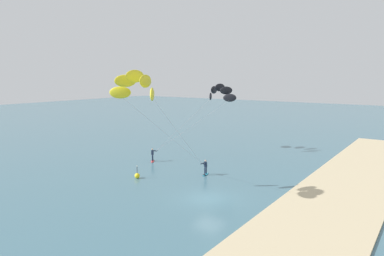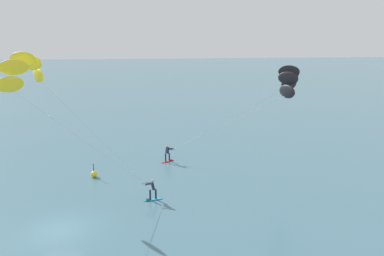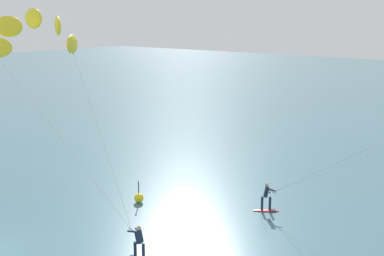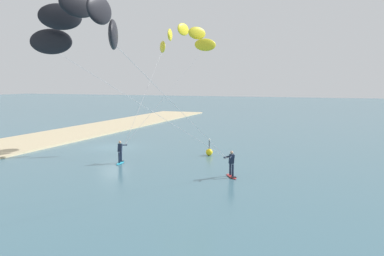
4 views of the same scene
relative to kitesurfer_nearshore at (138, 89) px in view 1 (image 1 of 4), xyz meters
The scene contains 5 objects.
ground_plane 11.49m from the kitesurfer_nearshore, 64.74° to the right, with size 240.00×240.00×0.00m, color #426B7A.
sand_strip 17.91m from the kitesurfer_nearshore, 79.77° to the right, with size 80.00×8.10×0.16m, color #C6B289.
kitesurfer_nearshore is the anchor object (origin of this frame).
kitesurfer_mid_water 20.59m from the kitesurfer_nearshore, 11.35° to the left, with size 12.74×7.03×9.68m.
marker_buoy 10.68m from the kitesurfer_nearshore, 47.36° to the left, with size 0.56×0.56×1.38m.
Camera 1 is at (-25.15, -15.82, 10.69)m, focal length 32.80 mm.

